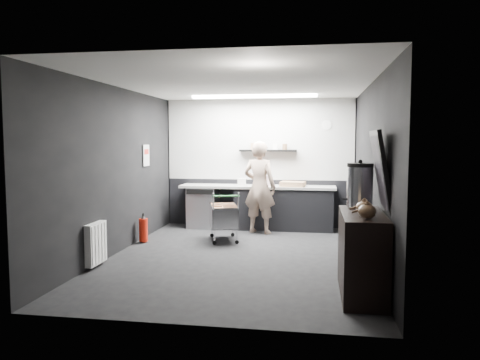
# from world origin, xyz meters

# --- Properties ---
(floor) EXTENTS (5.50, 5.50, 0.00)m
(floor) POSITION_xyz_m (0.00, 0.00, 0.00)
(floor) COLOR black
(floor) RESTS_ON ground
(ceiling) EXTENTS (5.50, 5.50, 0.00)m
(ceiling) POSITION_xyz_m (0.00, 0.00, 2.70)
(ceiling) COLOR silver
(ceiling) RESTS_ON wall_back
(wall_back) EXTENTS (5.50, 0.00, 5.50)m
(wall_back) POSITION_xyz_m (0.00, 2.75, 1.35)
(wall_back) COLOR black
(wall_back) RESTS_ON floor
(wall_front) EXTENTS (5.50, 0.00, 5.50)m
(wall_front) POSITION_xyz_m (0.00, -2.75, 1.35)
(wall_front) COLOR black
(wall_front) RESTS_ON floor
(wall_left) EXTENTS (0.00, 5.50, 5.50)m
(wall_left) POSITION_xyz_m (-2.00, 0.00, 1.35)
(wall_left) COLOR black
(wall_left) RESTS_ON floor
(wall_right) EXTENTS (0.00, 5.50, 5.50)m
(wall_right) POSITION_xyz_m (2.00, 0.00, 1.35)
(wall_right) COLOR black
(wall_right) RESTS_ON floor
(kitchen_wall_panel) EXTENTS (3.95, 0.02, 1.70)m
(kitchen_wall_panel) POSITION_xyz_m (0.00, 2.73, 1.85)
(kitchen_wall_panel) COLOR #B7B7B2
(kitchen_wall_panel) RESTS_ON wall_back
(dado_panel) EXTENTS (3.95, 0.02, 1.00)m
(dado_panel) POSITION_xyz_m (0.00, 2.73, 0.50)
(dado_panel) COLOR black
(dado_panel) RESTS_ON wall_back
(floating_shelf) EXTENTS (1.20, 0.22, 0.04)m
(floating_shelf) POSITION_xyz_m (0.20, 2.62, 1.62)
(floating_shelf) COLOR black
(floating_shelf) RESTS_ON wall_back
(wall_clock) EXTENTS (0.20, 0.03, 0.20)m
(wall_clock) POSITION_xyz_m (1.40, 2.72, 2.15)
(wall_clock) COLOR white
(wall_clock) RESTS_ON wall_back
(poster) EXTENTS (0.02, 0.30, 0.40)m
(poster) POSITION_xyz_m (-1.98, 1.30, 1.55)
(poster) COLOR silver
(poster) RESTS_ON wall_left
(poster_red_band) EXTENTS (0.02, 0.22, 0.10)m
(poster_red_band) POSITION_xyz_m (-1.98, 1.30, 1.62)
(poster_red_band) COLOR red
(poster_red_band) RESTS_ON poster
(radiator) EXTENTS (0.10, 0.50, 0.60)m
(radiator) POSITION_xyz_m (-1.94, -0.90, 0.35)
(radiator) COLOR white
(radiator) RESTS_ON wall_left
(ceiling_strip) EXTENTS (2.40, 0.20, 0.04)m
(ceiling_strip) POSITION_xyz_m (0.00, 1.85, 2.67)
(ceiling_strip) COLOR white
(ceiling_strip) RESTS_ON ceiling
(prep_counter) EXTENTS (3.20, 0.61, 0.90)m
(prep_counter) POSITION_xyz_m (0.14, 2.42, 0.46)
(prep_counter) COLOR black
(prep_counter) RESTS_ON floor
(person) EXTENTS (0.76, 0.61, 1.82)m
(person) POSITION_xyz_m (0.10, 1.97, 0.91)
(person) COLOR beige
(person) RESTS_ON floor
(shopping_cart) EXTENTS (0.69, 0.94, 0.89)m
(shopping_cart) POSITION_xyz_m (-0.47, 1.18, 0.42)
(shopping_cart) COLOR silver
(shopping_cart) RESTS_ON floor
(sideboard) EXTENTS (0.56, 1.31, 1.96)m
(sideboard) POSITION_xyz_m (1.75, -1.49, 0.62)
(sideboard) COLOR black
(sideboard) RESTS_ON floor
(fire_extinguisher) EXTENTS (0.15, 0.15, 0.51)m
(fire_extinguisher) POSITION_xyz_m (-1.85, 0.76, 0.25)
(fire_extinguisher) COLOR red
(fire_extinguisher) RESTS_ON floor
(cardboard_box) EXTENTS (0.53, 0.43, 0.10)m
(cardboard_box) POSITION_xyz_m (0.73, 2.37, 0.95)
(cardboard_box) COLOR #A27A56
(cardboard_box) RESTS_ON prep_counter
(pink_tub) EXTENTS (0.22, 0.22, 0.22)m
(pink_tub) POSITION_xyz_m (0.16, 2.42, 1.01)
(pink_tub) COLOR beige
(pink_tub) RESTS_ON prep_counter
(white_container) EXTENTS (0.18, 0.15, 0.15)m
(white_container) POSITION_xyz_m (-0.32, 2.37, 0.97)
(white_container) COLOR white
(white_container) RESTS_ON prep_counter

